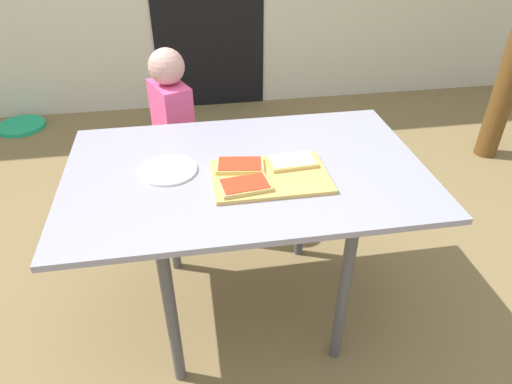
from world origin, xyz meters
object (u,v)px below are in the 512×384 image
(pizza_slice_far_left, at_px, (240,165))
(garden_hose_coil, at_px, (21,126))
(pizza_slice_far_right, at_px, (292,161))
(child_left, at_px, (174,132))
(cutting_board, at_px, (271,177))
(dining_table, at_px, (246,186))
(plate_white_left, at_px, (168,170))
(pizza_slice_near_left, at_px, (245,185))

(pizza_slice_far_left, height_order, garden_hose_coil, pizza_slice_far_left)
(pizza_slice_far_right, relative_size, child_left, 0.18)
(cutting_board, relative_size, pizza_slice_far_right, 2.30)
(child_left, distance_m, garden_hose_coil, 2.00)
(dining_table, height_order, plate_white_left, plate_white_left)
(child_left, bearing_deg, pizza_slice_far_left, -70.26)
(pizza_slice_far_right, relative_size, pizza_slice_near_left, 0.97)
(dining_table, bearing_deg, pizza_slice_far_right, -6.26)
(child_left, xyz_separation_m, garden_hose_coil, (-1.25, 1.45, -0.57))
(dining_table, distance_m, pizza_slice_far_left, 0.11)
(cutting_board, bearing_deg, dining_table, 132.46)
(pizza_slice_far_right, bearing_deg, child_left, 122.56)
(cutting_board, height_order, garden_hose_coil, cutting_board)
(pizza_slice_far_left, distance_m, plate_white_left, 0.27)
(plate_white_left, xyz_separation_m, child_left, (0.01, 0.65, -0.17))
(child_left, bearing_deg, pizza_slice_near_left, -73.33)
(plate_white_left, distance_m, garden_hose_coil, 2.55)
(garden_hose_coil, bearing_deg, dining_table, -54.50)
(pizza_slice_far_left, xyz_separation_m, plate_white_left, (-0.26, 0.04, -0.02))
(pizza_slice_far_right, bearing_deg, cutting_board, -144.94)
(child_left, bearing_deg, cutting_board, -65.33)
(dining_table, distance_m, cutting_board, 0.14)
(pizza_slice_near_left, xyz_separation_m, garden_hose_coil, (-1.50, 2.28, -0.76))
(dining_table, xyz_separation_m, pizza_slice_near_left, (-0.02, -0.15, 0.10))
(dining_table, relative_size, pizza_slice_near_left, 7.18)
(pizza_slice_near_left, distance_m, plate_white_left, 0.31)
(plate_white_left, bearing_deg, cutting_board, -16.86)
(pizza_slice_near_left, relative_size, pizza_slice_far_left, 0.99)
(dining_table, distance_m, child_left, 0.74)
(dining_table, bearing_deg, garden_hose_coil, 125.50)
(cutting_board, bearing_deg, plate_white_left, 163.14)
(garden_hose_coil, bearing_deg, pizza_slice_near_left, -56.74)
(dining_table, distance_m, garden_hose_coil, 2.70)
(dining_table, height_order, cutting_board, cutting_board)
(pizza_slice_far_left, bearing_deg, pizza_slice_near_left, -90.32)
(pizza_slice_far_right, relative_size, pizza_slice_far_left, 0.97)
(cutting_board, distance_m, pizza_slice_far_left, 0.13)
(dining_table, height_order, pizza_slice_near_left, pizza_slice_near_left)
(pizza_slice_far_right, xyz_separation_m, pizza_slice_far_left, (-0.20, 0.00, 0.00))
(cutting_board, distance_m, plate_white_left, 0.38)
(cutting_board, height_order, pizza_slice_far_right, pizza_slice_far_right)
(cutting_board, relative_size, garden_hose_coil, 1.14)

